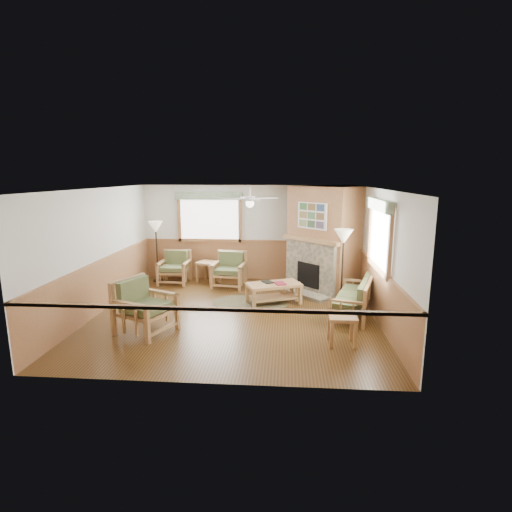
# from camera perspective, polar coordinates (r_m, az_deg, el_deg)

# --- Properties ---
(floor) EXTENTS (6.00, 6.00, 0.01)m
(floor) POSITION_cam_1_polar(r_m,az_deg,el_deg) (8.84, -2.96, -8.23)
(floor) COLOR #4F3316
(floor) RESTS_ON ground
(ceiling) EXTENTS (6.00, 6.00, 0.01)m
(ceiling) POSITION_cam_1_polar(r_m,az_deg,el_deg) (8.32, -3.16, 9.58)
(ceiling) COLOR white
(ceiling) RESTS_ON floor
(wall_back) EXTENTS (6.00, 0.02, 2.70)m
(wall_back) POSITION_cam_1_polar(r_m,az_deg,el_deg) (11.42, -1.12, 3.32)
(wall_back) COLOR silver
(wall_back) RESTS_ON floor
(wall_front) EXTENTS (6.00, 0.02, 2.70)m
(wall_front) POSITION_cam_1_polar(r_m,az_deg,el_deg) (5.60, -7.02, -5.49)
(wall_front) COLOR silver
(wall_front) RESTS_ON floor
(wall_left) EXTENTS (0.02, 6.00, 2.70)m
(wall_left) POSITION_cam_1_polar(r_m,az_deg,el_deg) (9.35, -21.62, 0.66)
(wall_left) COLOR silver
(wall_left) RESTS_ON floor
(wall_right) EXTENTS (0.02, 6.00, 2.70)m
(wall_right) POSITION_cam_1_polar(r_m,az_deg,el_deg) (8.62, 17.12, 0.11)
(wall_right) COLOR silver
(wall_right) RESTS_ON floor
(wainscot) EXTENTS (6.00, 6.00, 1.10)m
(wainscot) POSITION_cam_1_polar(r_m,az_deg,el_deg) (8.67, -3.00, -4.77)
(wainscot) COLOR #9A673F
(wainscot) RESTS_ON floor
(fireplace) EXTENTS (3.11, 3.11, 2.70)m
(fireplace) POSITION_cam_1_polar(r_m,az_deg,el_deg) (10.47, 9.62, 2.41)
(fireplace) COLOR #9A673F
(fireplace) RESTS_ON floor
(window_back) EXTENTS (1.90, 0.16, 1.50)m
(window_back) POSITION_cam_1_polar(r_m,az_deg,el_deg) (11.43, -6.73, 9.19)
(window_back) COLOR white
(window_back) RESTS_ON wall_back
(window_right) EXTENTS (0.16, 1.90, 1.50)m
(window_right) POSITION_cam_1_polar(r_m,az_deg,el_deg) (8.28, 17.64, 7.87)
(window_right) COLOR white
(window_right) RESTS_ON wall_right
(ceiling_fan) EXTENTS (1.59, 1.59, 0.36)m
(ceiling_fan) POSITION_cam_1_polar(r_m,az_deg,el_deg) (8.59, -0.88, 9.39)
(ceiling_fan) COLOR white
(ceiling_fan) RESTS_ON ceiling
(sofa) EXTENTS (1.90, 1.21, 0.81)m
(sofa) POSITION_cam_1_polar(r_m,az_deg,el_deg) (8.91, 13.72, -5.62)
(sofa) COLOR #AE8151
(sofa) RESTS_ON floor
(armchair_back_left) EXTENTS (0.81, 0.81, 0.89)m
(armchair_back_left) POSITION_cam_1_polar(r_m,az_deg,el_deg) (11.34, -11.61, -1.63)
(armchair_back_left) COLOR #AE8151
(armchair_back_left) RESTS_ON floor
(armchair_back_right) EXTENTS (0.92, 0.92, 0.93)m
(armchair_back_right) POSITION_cam_1_polar(r_m,az_deg,el_deg) (10.77, -3.88, -2.00)
(armchair_back_right) COLOR #AE8151
(armchair_back_right) RESTS_ON floor
(armchair_left) EXTENTS (1.20, 1.20, 1.03)m
(armchair_left) POSITION_cam_1_polar(r_m,az_deg,el_deg) (7.96, -15.52, -6.96)
(armchair_left) COLOR #AE8151
(armchair_left) RESTS_ON floor
(coffee_table) EXTENTS (1.37, 1.04, 0.49)m
(coffee_table) POSITION_cam_1_polar(r_m,az_deg,el_deg) (9.42, 2.54, -5.36)
(coffee_table) COLOR #AE8151
(coffee_table) RESTS_ON floor
(end_table_chairs) EXTENTS (0.67, 0.66, 0.59)m
(end_table_chairs) POSITION_cam_1_polar(r_m,az_deg,el_deg) (11.34, -6.90, -2.26)
(end_table_chairs) COLOR #AE8151
(end_table_chairs) RESTS_ON floor
(end_table_sofa) EXTENTS (0.49, 0.48, 0.54)m
(end_table_sofa) POSITION_cam_1_polar(r_m,az_deg,el_deg) (7.37, 12.18, -10.31)
(end_table_sofa) COLOR #AE8151
(end_table_sofa) RESTS_ON floor
(footstool) EXTENTS (0.50, 0.50, 0.38)m
(footstool) POSITION_cam_1_polar(r_m,az_deg,el_deg) (9.85, 4.89, -4.98)
(footstool) COLOR #AE8151
(footstool) RESTS_ON floor
(braided_rug) EXTENTS (2.11, 2.11, 0.01)m
(braided_rug) POSITION_cam_1_polar(r_m,az_deg,el_deg) (9.54, -0.78, -6.65)
(braided_rug) COLOR brown
(braided_rug) RESTS_ON floor
(floor_lamp_left) EXTENTS (0.44, 0.44, 1.72)m
(floor_lamp_left) POSITION_cam_1_polar(r_m,az_deg,el_deg) (11.59, -13.98, 0.65)
(floor_lamp_left) COLOR black
(floor_lamp_left) RESTS_ON floor
(floor_lamp_right) EXTENTS (0.55, 0.55, 1.80)m
(floor_lamp_right) POSITION_cam_1_polar(r_m,az_deg,el_deg) (9.23, 12.22, -1.75)
(floor_lamp_right) COLOR black
(floor_lamp_right) RESTS_ON floor
(book_red) EXTENTS (0.31, 0.36, 0.03)m
(book_red) POSITION_cam_1_polar(r_m,az_deg,el_deg) (9.29, 3.47, -3.84)
(book_red) COLOR maroon
(book_red) RESTS_ON coffee_table
(book_dark) EXTENTS (0.31, 0.34, 0.02)m
(book_dark) POSITION_cam_1_polar(r_m,az_deg,el_deg) (9.42, 1.66, -3.64)
(book_dark) COLOR black
(book_dark) RESTS_ON coffee_table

